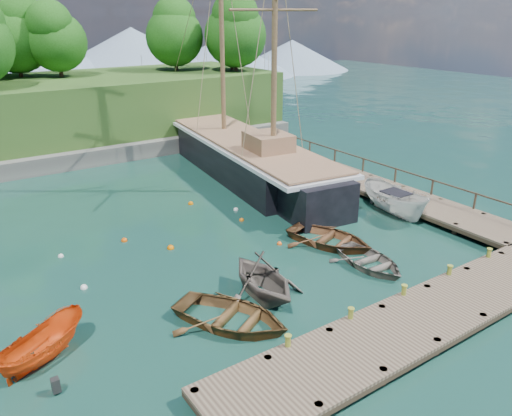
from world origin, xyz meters
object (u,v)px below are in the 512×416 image
Objects in this scene: rowboat_3 at (369,266)px; schooner at (247,160)px; rowboat_2 at (329,245)px; cabin_boat_white at (394,215)px; motorboat_orange at (46,359)px; rowboat_1 at (262,297)px; rowboat_0 at (231,325)px.

schooner is (3.04, 15.38, 1.16)m from rowboat_3.
rowboat_2 is 0.90× the size of cabin_boat_white.
cabin_boat_white is (20.62, 2.26, 0.00)m from motorboat_orange.
cabin_boat_white is (6.09, 3.82, 0.00)m from rowboat_3.
schooner is at bearing 81.96° from rowboat_3.
rowboat_2 is 6.13m from cabin_boat_white.
rowboat_1 is 6.31m from rowboat_2.
rowboat_3 is 7.19m from cabin_boat_white.
rowboat_0 is 1.15× the size of rowboat_1.
rowboat_0 reaches higher than rowboat_2.
rowboat_0 is 8.02m from rowboat_3.
rowboat_1 is 1.04× the size of rowboat_3.
motorboat_orange reaches higher than rowboat_2.
motorboat_orange is 0.13× the size of schooner.
rowboat_3 is at bearing -2.60° from rowboat_1.
rowboat_2 is 1.17× the size of rowboat_3.
rowboat_1 reaches higher than rowboat_3.
motorboat_orange is 22.39m from schooner.
rowboat_1 is at bearing -178.82° from rowboat_2.
rowboat_3 is at bearing -139.49° from cabin_boat_white.
motorboat_orange is 20.74m from cabin_boat_white.
schooner is at bearing 25.44° from rowboat_0.
rowboat_1 reaches higher than cabin_boat_white.
schooner reaches higher than rowboat_1.
rowboat_1 is 5.88m from rowboat_3.
rowboat_1 is 0.89× the size of rowboat_2.
rowboat_2 is 12.91m from schooner.
cabin_boat_white reaches higher than rowboat_2.
rowboat_2 is 1.30× the size of motorboat_orange.
schooner is at bearing 113.17° from cabin_boat_white.
rowboat_0 is 1.34× the size of motorboat_orange.
motorboat_orange is (-6.52, 1.91, 0.00)m from rowboat_0.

